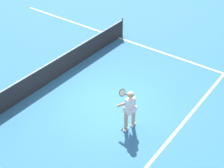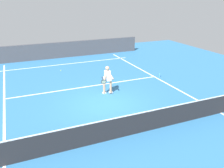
% 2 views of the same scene
% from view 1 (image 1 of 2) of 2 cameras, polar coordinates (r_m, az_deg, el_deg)
% --- Properties ---
extents(ground_plane, '(27.32, 27.32, 0.00)m').
position_cam_1_polar(ground_plane, '(12.57, -0.27, -3.46)').
color(ground_plane, teal).
extents(service_line_marking, '(9.14, 0.10, 0.01)m').
position_cam_1_polar(service_line_marking, '(11.56, 10.67, -8.41)').
color(service_line_marking, white).
rests_on(service_line_marking, ground).
extents(sideline_right_marking, '(0.10, 19.01, 0.01)m').
position_cam_1_polar(sideline_right_marking, '(15.82, 9.70, 4.99)').
color(sideline_right_marking, white).
rests_on(sideline_right_marking, ground).
extents(court_net, '(9.82, 0.08, 0.98)m').
position_cam_1_polar(court_net, '(13.89, -9.84, 2.49)').
color(court_net, '#4C4C51').
rests_on(court_net, ground).
extents(tennis_player, '(0.89, 0.90, 1.55)m').
position_cam_1_polar(tennis_player, '(11.05, 3.05, -4.24)').
color(tennis_player, tan).
rests_on(tennis_player, ground).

